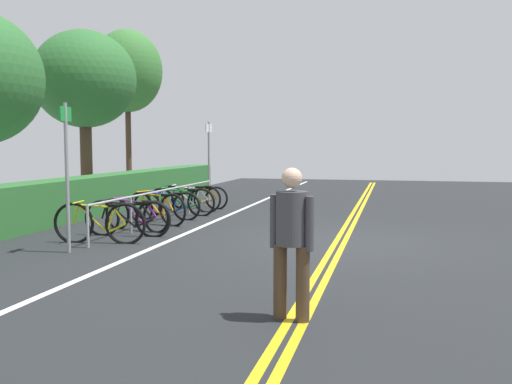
{
  "coord_description": "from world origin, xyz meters",
  "views": [
    {
      "loc": [
        -10.5,
        -0.93,
        1.8
      ],
      "look_at": [
        1.93,
        2.08,
        0.72
      ],
      "focal_mm": 39.9,
      "sensor_mm": 36.0,
      "label": 1
    }
  ],
  "objects": [
    {
      "name": "bicycle_1",
      "position": [
        -0.39,
        4.11,
        0.35
      ],
      "size": [
        0.46,
        1.78,
        0.75
      ],
      "color": "black",
      "rests_on": "ground_plane"
    },
    {
      "name": "sign_post_far",
      "position": [
        5.61,
        4.42,
        1.46
      ],
      "size": [
        0.36,
        0.09,
        2.45
      ],
      "color": "gray",
      "rests_on": "ground_plane"
    },
    {
      "name": "ground_plane",
      "position": [
        0.0,
        0.0,
        -0.03
      ],
      "size": [
        36.65,
        13.75,
        0.05
      ],
      "primitive_type": "cube",
      "color": "#232628"
    },
    {
      "name": "bicycle_2",
      "position": [
        0.34,
        4.27,
        0.33
      ],
      "size": [
        0.64,
        1.7,
        0.71
      ],
      "color": "black",
      "rests_on": "ground_plane"
    },
    {
      "name": "bicycle_7",
      "position": [
        4.43,
        4.33,
        0.32
      ],
      "size": [
        0.46,
        1.69,
        0.68
      ],
      "color": "black",
      "rests_on": "ground_plane"
    },
    {
      "name": "centre_line_yellow_outer",
      "position": [
        0.0,
        0.08,
        0.0
      ],
      "size": [
        32.98,
        0.1,
        0.0
      ],
      "primitive_type": "cube",
      "color": "gold",
      "rests_on": "ground_plane"
    },
    {
      "name": "bicycle_3",
      "position": [
        1.27,
        4.22,
        0.36
      ],
      "size": [
        0.65,
        1.63,
        0.77
      ],
      "color": "black",
      "rests_on": "ground_plane"
    },
    {
      "name": "hedge_backdrop",
      "position": [
        3.11,
        6.58,
        0.49
      ],
      "size": [
        15.66,
        0.89,
        0.98
      ],
      "primitive_type": "cube",
      "color": "#2D6B30",
      "rests_on": "ground_plane"
    },
    {
      "name": "centre_line_yellow_inner",
      "position": [
        0.0,
        -0.08,
        0.0
      ],
      "size": [
        32.98,
        0.1,
        0.0
      ],
      "primitive_type": "cube",
      "color": "gold",
      "rests_on": "ground_plane"
    },
    {
      "name": "bicycle_6",
      "position": [
        3.62,
        4.32,
        0.35
      ],
      "size": [
        0.47,
        1.71,
        0.76
      ],
      "color": "black",
      "rests_on": "ground_plane"
    },
    {
      "name": "pedestrian",
      "position": [
        -4.87,
        0.06,
        0.89
      ],
      "size": [
        0.32,
        0.47,
        1.56
      ],
      "color": "#4C3826",
      "rests_on": "ground_plane"
    },
    {
      "name": "tree_far_right",
      "position": [
        4.37,
        7.75,
        3.63
      ],
      "size": [
        2.94,
        2.94,
        5.04
      ],
      "color": "#473323",
      "rests_on": "ground_plane"
    },
    {
      "name": "bicycle_0",
      "position": [
        -1.24,
        4.24,
        0.37
      ],
      "size": [
        0.46,
        1.74,
        0.79
      ],
      "color": "black",
      "rests_on": "ground_plane"
    },
    {
      "name": "bike_lane_stripe_white",
      "position": [
        0.0,
        3.11,
        0.0
      ],
      "size": [
        32.98,
        0.12,
        0.0
      ],
      "primitive_type": "cube",
      "color": "white",
      "rests_on": "ground_plane"
    },
    {
      "name": "tree_extra",
      "position": [
        8.83,
        8.61,
        4.44
      ],
      "size": [
        2.55,
        2.55,
        5.95
      ],
      "color": "#473323",
      "rests_on": "ground_plane"
    },
    {
      "name": "bicycle_5",
      "position": [
        2.88,
        4.26,
        0.35
      ],
      "size": [
        0.46,
        1.78,
        0.74
      ],
      "color": "black",
      "rests_on": "ground_plane"
    },
    {
      "name": "bicycle_4",
      "position": [
        2.06,
        4.31,
        0.34
      ],
      "size": [
        0.46,
        1.69,
        0.72
      ],
      "color": "black",
      "rests_on": "ground_plane"
    },
    {
      "name": "bike_rack",
      "position": [
        1.61,
        4.2,
        0.58
      ],
      "size": [
        6.71,
        0.05,
        0.76
      ],
      "color": "#9EA0A5",
      "rests_on": "ground_plane"
    },
    {
      "name": "sign_post_near",
      "position": [
        -2.17,
        4.29,
        1.47
      ],
      "size": [
        0.36,
        0.06,
        2.47
      ],
      "color": "gray",
      "rests_on": "ground_plane"
    }
  ]
}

